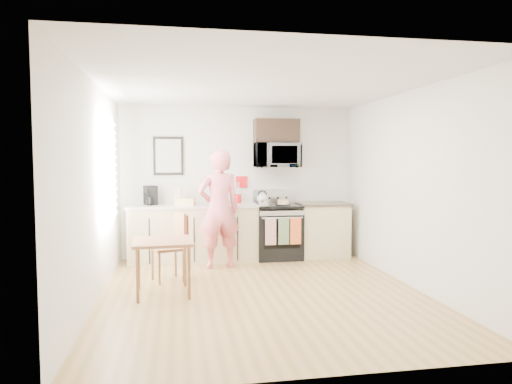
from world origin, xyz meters
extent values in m
plane|color=olive|center=(0.00, 0.00, 0.00)|extent=(4.60, 4.60, 0.00)
cube|color=white|center=(0.00, 2.30, 1.30)|extent=(4.00, 0.04, 2.60)
cube|color=white|center=(0.00, -2.30, 1.30)|extent=(4.00, 0.04, 2.60)
cube|color=white|center=(-2.00, 0.00, 1.30)|extent=(0.04, 4.60, 2.60)
cube|color=white|center=(2.00, 0.00, 1.30)|extent=(0.04, 4.60, 2.60)
cube|color=silver|center=(0.00, 0.00, 2.60)|extent=(4.00, 4.60, 0.04)
cube|color=silver|center=(-1.98, 0.80, 1.55)|extent=(0.02, 1.40, 1.50)
cube|color=white|center=(-1.97, 0.80, 1.55)|extent=(0.01, 1.30, 1.40)
cube|color=#C8B580|center=(-0.80, 2.00, 0.45)|extent=(2.10, 0.60, 0.90)
cube|color=beige|center=(-0.80, 2.00, 0.92)|extent=(2.14, 0.64, 0.04)
cube|color=#C8B580|center=(1.43, 2.00, 0.45)|extent=(0.84, 0.60, 0.90)
cube|color=black|center=(1.43, 2.00, 0.92)|extent=(0.88, 0.64, 0.04)
cube|color=black|center=(0.63, 1.97, 0.39)|extent=(0.76, 0.65, 0.77)
cube|color=black|center=(0.63, 1.66, 0.45)|extent=(0.61, 0.02, 0.45)
cube|color=#AEAEB3|center=(0.63, 1.66, 0.78)|extent=(0.74, 0.02, 0.14)
cylinder|color=#AEAEB3|center=(0.63, 1.61, 0.74)|extent=(0.68, 0.02, 0.02)
cube|color=black|center=(0.63, 1.97, 0.90)|extent=(0.76, 0.65, 0.04)
cube|color=#AEAEB3|center=(0.63, 2.25, 1.04)|extent=(0.76, 0.08, 0.24)
cube|color=silver|center=(0.43, 1.61, 0.52)|extent=(0.18, 0.02, 0.44)
cube|color=#576A47|center=(0.65, 1.61, 0.52)|extent=(0.18, 0.02, 0.44)
cube|color=#BC471C|center=(0.85, 1.61, 0.52)|extent=(0.18, 0.02, 0.44)
imported|color=#AEAEB3|center=(0.63, 2.08, 1.76)|extent=(0.76, 0.51, 0.42)
cube|color=black|center=(0.63, 2.12, 2.18)|extent=(0.76, 0.35, 0.40)
cube|color=black|center=(-1.20, 2.28, 1.75)|extent=(0.50, 0.03, 0.65)
cube|color=#A0A49B|center=(-1.20, 2.26, 1.75)|extent=(0.42, 0.01, 0.56)
cube|color=red|center=(0.05, 2.28, 1.30)|extent=(0.20, 0.02, 0.20)
imported|color=#BA334C|center=(-0.42, 1.45, 0.92)|extent=(0.74, 0.56, 1.84)
cube|color=brown|center=(-1.24, 0.15, 0.66)|extent=(0.73, 0.73, 0.04)
cylinder|color=brown|center=(-1.52, -0.17, 0.32)|extent=(0.04, 0.04, 0.65)
cylinder|color=brown|center=(-0.92, -0.13, 0.32)|extent=(0.04, 0.04, 0.65)
cylinder|color=brown|center=(-1.56, 0.43, 0.32)|extent=(0.04, 0.04, 0.65)
cylinder|color=brown|center=(-0.96, 0.47, 0.32)|extent=(0.04, 0.04, 0.65)
cube|color=brown|center=(-1.20, 0.78, 0.46)|extent=(0.51, 0.51, 0.04)
cube|color=brown|center=(-1.02, 0.84, 0.71)|extent=(0.17, 0.39, 0.48)
cube|color=maroon|center=(-0.99, 0.85, 0.72)|extent=(0.17, 0.36, 0.40)
cylinder|color=brown|center=(-1.30, 0.57, 0.22)|extent=(0.03, 0.03, 0.44)
cylinder|color=brown|center=(-0.98, 0.68, 0.22)|extent=(0.03, 0.03, 0.44)
cylinder|color=brown|center=(-1.41, 0.89, 0.22)|extent=(0.03, 0.03, 0.44)
cylinder|color=brown|center=(-1.09, 1.00, 0.22)|extent=(0.03, 0.03, 0.44)
cube|color=brown|center=(-0.36, 2.07, 1.05)|extent=(0.10, 0.14, 0.22)
cylinder|color=red|center=(-0.03, 2.19, 1.02)|extent=(0.12, 0.12, 0.15)
imported|color=white|center=(-0.91, 2.15, 0.97)|extent=(0.28, 0.28, 0.05)
cube|color=tan|center=(-1.05, 1.97, 1.08)|extent=(0.12, 0.12, 0.28)
cube|color=black|center=(-1.49, 2.12, 1.10)|extent=(0.25, 0.27, 0.32)
cylinder|color=black|center=(-1.49, 2.02, 1.02)|extent=(0.12, 0.12, 0.12)
cube|color=#DEBD74|center=(-0.93, 1.88, 1.00)|extent=(0.34, 0.23, 0.11)
cylinder|color=black|center=(0.71, 1.89, 0.93)|extent=(0.24, 0.24, 0.01)
cylinder|color=tan|center=(0.71, 1.89, 0.97)|extent=(0.20, 0.20, 0.07)
sphere|color=white|center=(0.40, 2.16, 1.02)|extent=(0.18, 0.18, 0.18)
cone|color=white|center=(0.40, 2.16, 1.11)|extent=(0.06, 0.06, 0.06)
torus|color=black|center=(0.40, 2.16, 1.07)|extent=(0.16, 0.02, 0.16)
cylinder|color=#AEAEB3|center=(0.35, 1.78, 0.97)|extent=(0.19, 0.19, 0.09)
cylinder|color=black|center=(0.30, 1.65, 1.01)|extent=(0.07, 0.17, 0.02)
camera|label=1|loc=(-1.04, -5.58, 1.68)|focal=32.00mm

